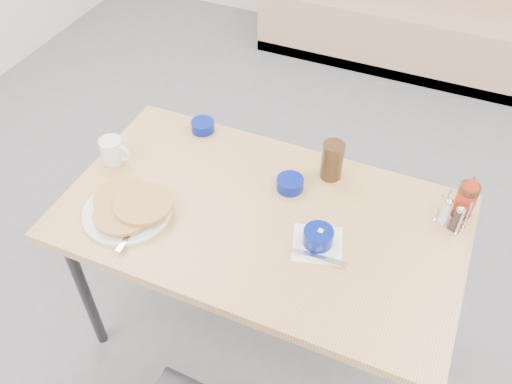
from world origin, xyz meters
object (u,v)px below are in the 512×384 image
at_px(booth_bench, 400,10).
at_px(coffee_mug, 113,150).
at_px(grits_setting, 318,239).
at_px(creamer_bowl, 203,126).
at_px(dining_table, 261,226).
at_px(butter_bowl, 290,184).
at_px(pancake_plate, 129,208).
at_px(condiment_caddy, 452,215).
at_px(syrup_bottle, 466,198).
at_px(amber_tumbler, 332,161).

bearing_deg(booth_bench, coffee_mug, -104.16).
distance_m(grits_setting, creamer_bowl, 0.74).
bearing_deg(coffee_mug, dining_table, -3.66).
relative_size(dining_table, butter_bowl, 14.06).
height_order(creamer_bowl, butter_bowl, butter_bowl).
bearing_deg(creamer_bowl, coffee_mug, -127.24).
distance_m(pancake_plate, condiment_caddy, 1.11).
height_order(pancake_plate, condiment_caddy, condiment_caddy).
bearing_deg(creamer_bowl, grits_setting, -31.93).
bearing_deg(condiment_caddy, booth_bench, 128.86).
bearing_deg(syrup_bottle, creamer_bowl, 176.70).
xyz_separation_m(coffee_mug, condiment_caddy, (1.24, 0.18, -0.01)).
relative_size(coffee_mug, condiment_caddy, 1.05).
bearing_deg(coffee_mug, amber_tumbler, 17.26).
xyz_separation_m(grits_setting, syrup_bottle, (0.42, 0.33, 0.05)).
distance_m(dining_table, grits_setting, 0.25).
xyz_separation_m(pancake_plate, grits_setting, (0.65, 0.12, 0.01)).
bearing_deg(creamer_bowl, pancake_plate, -93.03).
bearing_deg(butter_bowl, grits_setting, -50.19).
bearing_deg(coffee_mug, syrup_bottle, 10.69).
distance_m(dining_table, pancake_plate, 0.47).
bearing_deg(pancake_plate, creamer_bowl, 86.97).
relative_size(dining_table, coffee_mug, 11.08).
bearing_deg(booth_bench, amber_tumbler, -85.88).
relative_size(grits_setting, amber_tumbler, 1.43).
distance_m(booth_bench, coffee_mug, 2.61).
bearing_deg(pancake_plate, grits_setting, 10.57).
xyz_separation_m(pancake_plate, creamer_bowl, (0.03, 0.51, -0.00)).
height_order(dining_table, butter_bowl, butter_bowl).
relative_size(pancake_plate, butter_bowl, 3.29).
xyz_separation_m(booth_bench, creamer_bowl, (-0.40, -2.19, 0.43)).
bearing_deg(dining_table, grits_setting, -12.59).
relative_size(pancake_plate, grits_setting, 1.50).
bearing_deg(booth_bench, grits_setting, -85.04).
height_order(dining_table, condiment_caddy, condiment_caddy).
xyz_separation_m(dining_table, syrup_bottle, (0.64, 0.28, 0.14)).
relative_size(pancake_plate, amber_tumbler, 2.16).
bearing_deg(condiment_caddy, creamer_bowl, -162.78).
xyz_separation_m(grits_setting, butter_bowl, (-0.18, 0.21, -0.01)).
distance_m(dining_table, coffee_mug, 0.64).
bearing_deg(condiment_caddy, dining_table, -136.24).
bearing_deg(booth_bench, pancake_plate, -99.00).
xyz_separation_m(grits_setting, creamer_bowl, (-0.63, 0.39, -0.01)).
distance_m(coffee_mug, condiment_caddy, 1.25).
bearing_deg(syrup_bottle, booth_bench, 105.85).
height_order(grits_setting, butter_bowl, grits_setting).
relative_size(booth_bench, pancake_plate, 5.80).
relative_size(pancake_plate, condiment_caddy, 2.73).
distance_m(creamer_bowl, butter_bowl, 0.48).
height_order(pancake_plate, coffee_mug, coffee_mug).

